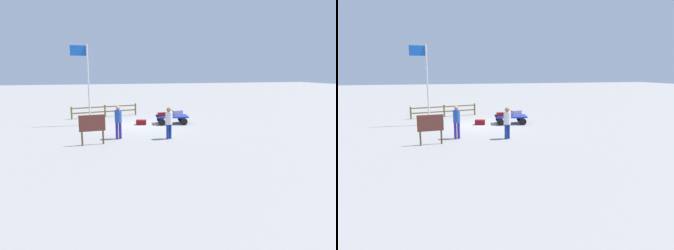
% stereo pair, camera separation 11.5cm
% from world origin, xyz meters
% --- Properties ---
extents(ground_plane, '(120.00, 120.00, 0.00)m').
position_xyz_m(ground_plane, '(0.00, 0.00, 0.00)').
color(ground_plane, gray).
extents(luggage_cart, '(2.22, 1.60, 0.55)m').
position_xyz_m(luggage_cart, '(-1.78, -0.00, 0.42)').
color(luggage_cart, '#1E35BC').
rests_on(luggage_cart, ground).
extents(suitcase_tan, '(0.72, 0.55, 0.32)m').
position_xyz_m(suitcase_tan, '(-2.22, -0.09, 0.71)').
color(suitcase_tan, gray).
rests_on(suitcase_tan, luggage_cart).
extents(suitcase_olive, '(0.51, 0.31, 0.24)m').
position_xyz_m(suitcase_olive, '(-1.10, 0.12, 0.67)').
color(suitcase_olive, maroon).
rests_on(suitcase_olive, luggage_cart).
extents(suitcase_navy, '(0.72, 0.56, 0.32)m').
position_xyz_m(suitcase_navy, '(0.22, -0.15, 0.16)').
color(suitcase_navy, maroon).
rests_on(suitcase_navy, ground).
extents(worker_lead, '(0.51, 0.51, 1.64)m').
position_xyz_m(worker_lead, '(-0.47, 4.22, 0.97)').
color(worker_lead, navy).
rests_on(worker_lead, ground).
extents(worker_trailing, '(0.48, 0.48, 1.72)m').
position_xyz_m(worker_trailing, '(2.04, 3.55, 1.01)').
color(worker_trailing, navy).
rests_on(worker_trailing, ground).
extents(flagpole, '(1.06, 0.15, 5.10)m').
position_xyz_m(flagpole, '(3.56, -0.86, 3.11)').
color(flagpole, silver).
rests_on(flagpole, ground).
extents(signboard, '(1.22, 0.18, 1.44)m').
position_xyz_m(signboard, '(3.35, 4.48, 0.96)').
color(signboard, '#4C3319').
rests_on(signboard, ground).
extents(wooden_fence, '(4.93, 1.13, 0.91)m').
position_xyz_m(wooden_fence, '(2.30, -4.12, 0.54)').
color(wooden_fence, brown).
rests_on(wooden_fence, ground).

